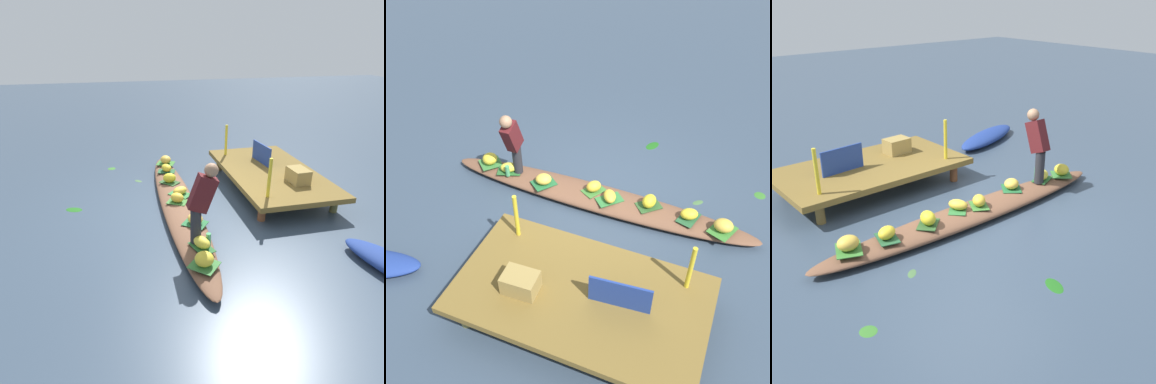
{
  "view_description": "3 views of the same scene",
  "coord_description": "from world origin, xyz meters",
  "views": [
    {
      "loc": [
        5.64,
        -1.03,
        3.01
      ],
      "look_at": [
        0.43,
        0.16,
        0.55
      ],
      "focal_mm": 31.95,
      "sensor_mm": 36.0,
      "label": 1
    },
    {
      "loc": [
        -1.84,
        5.28,
        5.08
      ],
      "look_at": [
        0.16,
        0.42,
        0.51
      ],
      "focal_mm": 42.36,
      "sensor_mm": 36.0,
      "label": 2
    },
    {
      "loc": [
        -4.2,
        -4.71,
        3.24
      ],
      "look_at": [
        0.16,
        0.41,
        0.25
      ],
      "focal_mm": 43.31,
      "sensor_mm": 36.0,
      "label": 3
    }
  ],
  "objects": [
    {
      "name": "banana_bunch_1",
      "position": [
        -1.51,
        0.01,
        0.29
      ],
      "size": [
        0.33,
        0.29,
        0.17
      ],
      "primitive_type": "ellipsoid",
      "rotation": [
        0.0,
        0.0,
        3.56
      ],
      "color": "yellow",
      "rests_on": "vendor_boat"
    },
    {
      "name": "drifting_plant_1",
      "position": [
        -2.51,
        -1.21,
        0.0
      ],
      "size": [
        0.27,
        0.27,
        0.01
      ],
      "primitive_type": "ellipsoid",
      "rotation": [
        0.0,
        0.0,
        2.4
      ],
      "color": "#357429",
      "rests_on": "ground"
    },
    {
      "name": "vendor_boat",
      "position": [
        0.0,
        0.0,
        0.1
      ],
      "size": [
        5.3,
        0.72,
        0.2
      ],
      "primitive_type": "ellipsoid",
      "rotation": [
        0.0,
        0.0,
        -0.01
      ],
      "color": "brown",
      "rests_on": "ground"
    },
    {
      "name": "market_banner",
      "position": [
        -1.06,
        2.08,
        0.62
      ],
      "size": [
        0.77,
        0.1,
        0.42
      ],
      "primitive_type": "cube",
      "rotation": [
        0.0,
        0.0,
        0.09
      ],
      "color": "navy",
      "rests_on": "dock_platform"
    },
    {
      "name": "leaf_mat_4",
      "position": [
        2.03,
        -0.04,
        0.2
      ],
      "size": [
        0.49,
        0.49,
        0.01
      ],
      "primitive_type": "cube",
      "rotation": [
        0.0,
        0.0,
        0.83
      ],
      "color": "#3A7A39",
      "rests_on": "vendor_boat"
    },
    {
      "name": "banana_bunch_4",
      "position": [
        2.03,
        -0.04,
        0.3
      ],
      "size": [
        0.27,
        0.27,
        0.2
      ],
      "primitive_type": "ellipsoid",
      "rotation": [
        0.0,
        0.0,
        0.04
      ],
      "color": "yellow",
      "rests_on": "vendor_boat"
    },
    {
      "name": "leaf_mat_7",
      "position": [
        -0.25,
        0.07,
        0.2
      ],
      "size": [
        0.47,
        0.47,
        0.01
      ],
      "primitive_type": "cube",
      "rotation": [
        0.0,
        0.0,
        0.79
      ],
      "color": "#2F7437",
      "rests_on": "vendor_boat"
    },
    {
      "name": "banana_bunch_7",
      "position": [
        -0.25,
        0.07,
        0.28
      ],
      "size": [
        0.3,
        0.35,
        0.15
      ],
      "primitive_type": "ellipsoid",
      "rotation": [
        0.0,
        0.0,
        5.16
      ],
      "color": "gold",
      "rests_on": "vendor_boat"
    },
    {
      "name": "drifting_plant_0",
      "position": [
        -1.57,
        -0.63,
        0.0
      ],
      "size": [
        0.21,
        0.21,
        0.01
      ],
      "primitive_type": "ellipsoid",
      "rotation": [
        0.0,
        0.0,
        0.76
      ],
      "color": "#436B3C",
      "rests_on": "ground"
    },
    {
      "name": "dock_platform",
      "position": [
        -0.56,
        2.08,
        0.35
      ],
      "size": [
        3.2,
        1.8,
        0.41
      ],
      "color": "brown",
      "rests_on": "ground"
    },
    {
      "name": "water_bottle",
      "position": [
        1.57,
        0.14,
        0.3
      ],
      "size": [
        0.07,
        0.07,
        0.2
      ],
      "primitive_type": "cylinder",
      "color": "#4FAD68",
      "rests_on": "vendor_boat"
    },
    {
      "name": "vendor_person",
      "position": [
        1.46,
        0.07,
        0.9
      ],
      "size": [
        0.2,
        0.45,
        1.23
      ],
      "color": "#28282D",
      "rests_on": "vendor_boat"
    },
    {
      "name": "produce_crate",
      "position": [
        0.15,
        2.32,
        0.55
      ],
      "size": [
        0.45,
        0.34,
        0.28
      ],
      "primitive_type": "cube",
      "rotation": [
        0.0,
        0.0,
        0.05
      ],
      "color": "#9D8245",
      "rests_on": "dock_platform"
    },
    {
      "name": "leaf_mat_5",
      "position": [
        1.61,
        0.04,
        0.2
      ],
      "size": [
        0.46,
        0.36,
        0.01
      ],
      "primitive_type": "cube",
      "rotation": [
        0.0,
        0.0,
        0.33
      ],
      "color": "#29642E",
      "rests_on": "vendor_boat"
    },
    {
      "name": "railing_post_west",
      "position": [
        -1.76,
        1.48,
        0.77
      ],
      "size": [
        0.06,
        0.06,
        0.71
      ],
      "primitive_type": "cylinder",
      "color": "yellow",
      "rests_on": "dock_platform"
    },
    {
      "name": "banana_bunch_5",
      "position": [
        1.61,
        0.04,
        0.29
      ],
      "size": [
        0.34,
        0.3,
        0.17
      ],
      "primitive_type": "ellipsoid",
      "rotation": [
        0.0,
        0.0,
        0.51
      ],
      "color": "yellow",
      "rests_on": "vendor_boat"
    },
    {
      "name": "drifting_plant_2",
      "position": [
        -0.43,
        -1.93,
        0.0
      ],
      "size": [
        0.3,
        0.37,
        0.01
      ],
      "primitive_type": "ellipsoid",
      "rotation": [
        0.0,
        0.0,
        1.14
      ],
      "color": "#1E601A",
      "rests_on": "ground"
    },
    {
      "name": "canal_water",
      "position": [
        0.0,
        0.0,
        0.0
      ],
      "size": [
        40.0,
        40.0,
        0.0
      ],
      "primitive_type": "plane",
      "color": "#364557",
      "rests_on": "ground"
    },
    {
      "name": "banana_bunch_2",
      "position": [
        -2.04,
        0.08,
        0.3
      ],
      "size": [
        0.31,
        0.27,
        0.19
      ],
      "primitive_type": "ellipsoid",
      "rotation": [
        0.0,
        0.0,
        0.08
      ],
      "color": "gold",
      "rests_on": "vendor_boat"
    },
    {
      "name": "leaf_mat_0",
      "position": [
        -0.87,
        -0.03,
        0.2
      ],
      "size": [
        0.46,
        0.45,
        0.01
      ],
      "primitive_type": "cube",
      "rotation": [
        0.0,
        0.0,
        0.74
      ],
      "color": "#2D5427",
      "rests_on": "vendor_boat"
    },
    {
      "name": "leaf_mat_3",
      "position": [
        0.07,
        -0.04,
        0.2
      ],
      "size": [
        0.4,
        0.43,
        0.01
      ],
      "primitive_type": "cube",
      "rotation": [
        0.0,
        0.0,
        1.06
      ],
      "color": "#3C7631",
      "rests_on": "vendor_boat"
    },
    {
      "name": "leaf_mat_2",
      "position": [
        -2.04,
        0.08,
        0.2
      ],
      "size": [
        0.45,
        0.49,
        0.01
      ],
      "primitive_type": "cube",
      "rotation": [
        0.0,
        0.0,
        1.18
      ],
      "color": "#39792F",
      "rests_on": "vendor_boat"
    },
    {
      "name": "leaf_mat_1",
      "position": [
        -1.51,
        0.01,
        0.2
      ],
      "size": [
        0.35,
        0.43,
        0.01
      ],
      "primitive_type": "cube",
      "rotation": [
        0.0,
        0.0,
        1.3
      ],
      "color": "#265832",
      "rests_on": "vendor_boat"
    },
    {
      "name": "banana_bunch_3",
      "position": [
        0.07,
        -0.04,
        0.29
      ],
      "size": [
        0.31,
        0.32,
        0.18
      ],
      "primitive_type": "ellipsoid",
      "rotation": [
        0.0,
        0.0,
        0.89
      ],
      "color": "gold",
      "rests_on": "vendor_boat"
    },
    {
      "name": "railing_post_east",
      "position": [
        0.64,
        1.48,
        0.77
      ],
      "size": [
        0.06,
        0.06,
        0.71
      ],
      "primitive_type": "cylinder",
      "color": "yellow",
      "rests_on": "dock_platform"
    },
    {
      "name": "banana_bunch_6",
      "position": [
        0.91,
        0.1,
        0.29
      ],
      "size": [
        0.34,
        0.32,
        0.17
      ],
      "primitive_type": "ellipsoid",
      "rotation": [
        0.0,
        0.0,
        0.43
      ],
      "color": "yellow",
      "rests_on": "vendor_boat"
    },
    {
      "name": "leaf_mat_6",
      "position": [
        0.91,
        0.1,
        0.2
      ],
      "size": [
        0.47,
        0.48,
        0.01
      ],
      "primitive_type": "cube",
      "rotation": [
        0.0,
        0.0,
        0.91
      ],
      "color": "#226635",
      "rests_on": "vendor_boat"
    },
    {
      "name": "banana_bunch_0",
      "position": [
        -0.87,
        -0.03,
        0.3
      ],
      "size": [
        0.25,
        0.3,
        0.2
      ],
      "primitive_type": "ellipsoid",
      "rotation": [
        0.0,
        0.0,
        4.52
      ],
      "color": "yellow",
      "rests_on": "vendor_boat"
    }
  ]
}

